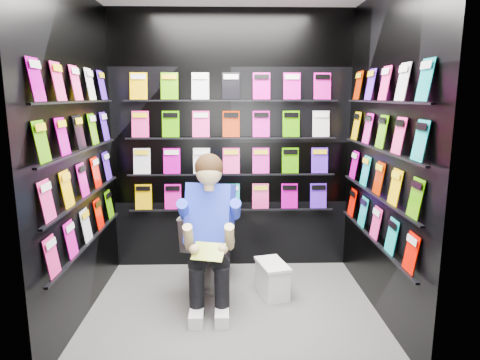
{
  "coord_description": "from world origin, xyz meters",
  "views": [
    {
      "loc": [
        -0.03,
        -3.31,
        1.76
      ],
      "look_at": [
        0.07,
        0.15,
        1.08
      ],
      "focal_mm": 32.0,
      "sensor_mm": 36.0,
      "label": 1
    }
  ],
  "objects": [
    {
      "name": "floor",
      "position": [
        0.0,
        0.0,
        0.0
      ],
      "size": [
        2.4,
        2.4,
        0.0
      ],
      "primitive_type": "plane",
      "color": "#5B5B59",
      "rests_on": "ground"
    },
    {
      "name": "wall_back",
      "position": [
        0.0,
        1.0,
        1.3
      ],
      "size": [
        2.4,
        0.04,
        2.6
      ],
      "primitive_type": "cube",
      "color": "black",
      "rests_on": "floor"
    },
    {
      "name": "wall_front",
      "position": [
        0.0,
        -1.0,
        1.3
      ],
      "size": [
        2.4,
        0.04,
        2.6
      ],
      "primitive_type": "cube",
      "color": "black",
      "rests_on": "floor"
    },
    {
      "name": "wall_left",
      "position": [
        -1.2,
        0.0,
        1.3
      ],
      "size": [
        0.04,
        2.0,
        2.6
      ],
      "primitive_type": "cube",
      "color": "black",
      "rests_on": "floor"
    },
    {
      "name": "wall_right",
      "position": [
        1.2,
        0.0,
        1.3
      ],
      "size": [
        0.04,
        2.0,
        2.6
      ],
      "primitive_type": "cube",
      "color": "black",
      "rests_on": "floor"
    },
    {
      "name": "comics_back",
      "position": [
        0.0,
        0.97,
        1.31
      ],
      "size": [
        2.1,
        0.06,
        1.37
      ],
      "primitive_type": null,
      "color": "#F32986",
      "rests_on": "wall_back"
    },
    {
      "name": "comics_left",
      "position": [
        -1.17,
        0.0,
        1.31
      ],
      "size": [
        0.06,
        1.7,
        1.37
      ],
      "primitive_type": null,
      "color": "#F32986",
      "rests_on": "wall_left"
    },
    {
      "name": "comics_right",
      "position": [
        1.17,
        0.0,
        1.31
      ],
      "size": [
        0.06,
        1.7,
        1.37
      ],
      "primitive_type": null,
      "color": "#F32986",
      "rests_on": "wall_right"
    },
    {
      "name": "toilet",
      "position": [
        -0.19,
        0.56,
        0.37
      ],
      "size": [
        0.59,
        0.83,
        0.73
      ],
      "primitive_type": "imported",
      "rotation": [
        0.0,
        0.0,
        2.89
      ],
      "color": "white",
      "rests_on": "floor"
    },
    {
      "name": "longbox",
      "position": [
        0.36,
        0.27,
        0.14
      ],
      "size": [
        0.29,
        0.41,
        0.28
      ],
      "primitive_type": "cube",
      "rotation": [
        0.0,
        0.0,
        0.25
      ],
      "color": "silver",
      "rests_on": "floor"
    },
    {
      "name": "longbox_lid",
      "position": [
        0.36,
        0.27,
        0.29
      ],
      "size": [
        0.31,
        0.43,
        0.03
      ],
      "primitive_type": "cube",
      "rotation": [
        0.0,
        0.0,
        0.25
      ],
      "color": "silver",
      "rests_on": "longbox"
    },
    {
      "name": "reader",
      "position": [
        -0.19,
        0.18,
        0.77
      ],
      "size": [
        0.7,
        0.88,
        1.42
      ],
      "primitive_type": null,
      "rotation": [
        0.0,
        0.0,
        -0.25
      ],
      "color": "#1F33E3",
      "rests_on": "toilet"
    },
    {
      "name": "held_comic",
      "position": [
        -0.19,
        -0.17,
        0.58
      ],
      "size": [
        0.28,
        0.2,
        0.1
      ],
      "primitive_type": "cube",
      "rotation": [
        -0.96,
        0.0,
        -0.25
      ],
      "color": "green",
      "rests_on": "reader"
    }
  ]
}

